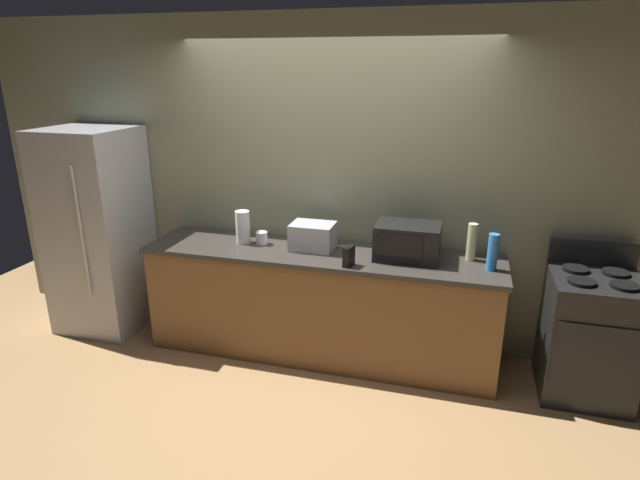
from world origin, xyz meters
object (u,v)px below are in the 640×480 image
(paper_towel_roll, at_px, (243,227))
(cordless_phone, at_px, (349,256))
(toaster_oven, at_px, (313,236))
(mug_white, at_px, (262,238))
(bottle_hand_soap, at_px, (472,242))
(stove_range, at_px, (589,335))
(bottle_spray_cleaner, at_px, (493,252))
(refrigerator, at_px, (98,231))
(microwave, at_px, (407,241))

(paper_towel_roll, height_order, cordless_phone, paper_towel_roll)
(toaster_oven, relative_size, mug_white, 3.26)
(bottle_hand_soap, bearing_deg, paper_towel_roll, -177.09)
(stove_range, relative_size, bottle_spray_cleaner, 3.99)
(paper_towel_roll, height_order, bottle_hand_soap, bottle_hand_soap)
(toaster_oven, relative_size, bottle_spray_cleaner, 1.26)
(toaster_oven, height_order, bottle_spray_cleaner, bottle_spray_cleaner)
(refrigerator, bearing_deg, bottle_hand_soap, 2.56)
(stove_range, distance_m, cordless_phone, 1.81)
(paper_towel_roll, distance_m, bottle_spray_cleaner, 1.96)
(toaster_oven, xyz_separation_m, bottle_hand_soap, (1.22, 0.08, 0.04))
(stove_range, bearing_deg, toaster_oven, 178.34)
(refrigerator, xyz_separation_m, microwave, (2.72, 0.05, 0.13))
(paper_towel_roll, bearing_deg, bottle_spray_cleaner, -2.28)
(toaster_oven, bearing_deg, paper_towel_roll, -179.04)
(refrigerator, relative_size, mug_white, 17.26)
(paper_towel_roll, relative_size, mug_white, 2.59)
(microwave, height_order, bottle_hand_soap, bottle_hand_soap)
(microwave, distance_m, toaster_oven, 0.75)
(bottle_hand_soap, xyz_separation_m, bottle_spray_cleaner, (0.15, -0.17, -0.01))
(microwave, relative_size, mug_white, 4.60)
(refrigerator, xyz_separation_m, toaster_oven, (1.97, 0.06, 0.10))
(paper_towel_roll, relative_size, cordless_phone, 1.80)
(stove_range, height_order, toaster_oven, toaster_oven)
(refrigerator, bearing_deg, bottle_spray_cleaner, -0.47)
(stove_range, xyz_separation_m, bottle_spray_cleaner, (-0.71, -0.03, 0.57))
(toaster_oven, bearing_deg, stove_range, -1.66)
(cordless_phone, xyz_separation_m, bottle_hand_soap, (0.86, 0.37, 0.07))
(cordless_phone, distance_m, bottle_hand_soap, 0.94)
(stove_range, bearing_deg, cordless_phone, -172.39)
(paper_towel_roll, height_order, bottle_spray_cleaner, same)
(toaster_oven, relative_size, bottle_hand_soap, 1.20)
(refrigerator, distance_m, mug_white, 1.54)
(stove_range, height_order, mug_white, stove_range)
(stove_range, distance_m, bottle_hand_soap, 1.05)
(bottle_hand_soap, height_order, mug_white, bottle_hand_soap)
(stove_range, xyz_separation_m, microwave, (-1.33, 0.05, 0.57))
(bottle_hand_soap, height_order, bottle_spray_cleaner, bottle_hand_soap)
(bottle_hand_soap, bearing_deg, stove_range, -9.41)
(stove_range, height_order, cordless_phone, stove_range)
(stove_range, height_order, paper_towel_roll, paper_towel_roll)
(microwave, height_order, mug_white, microwave)
(microwave, xyz_separation_m, mug_white, (-1.19, 0.01, -0.08))
(mug_white, bearing_deg, paper_towel_roll, -177.20)
(toaster_oven, bearing_deg, bottle_spray_cleaner, -3.69)
(mug_white, bearing_deg, toaster_oven, 0.29)
(refrigerator, height_order, paper_towel_roll, refrigerator)
(toaster_oven, height_order, bottle_hand_soap, bottle_hand_soap)
(mug_white, bearing_deg, cordless_phone, -19.82)
(refrigerator, height_order, microwave, refrigerator)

